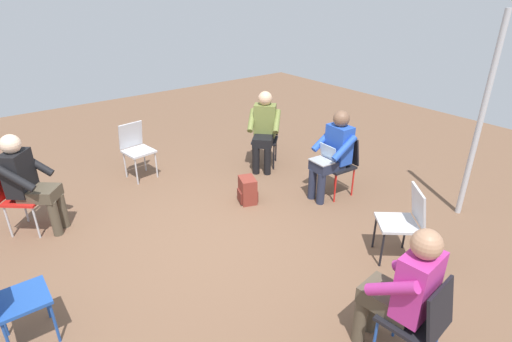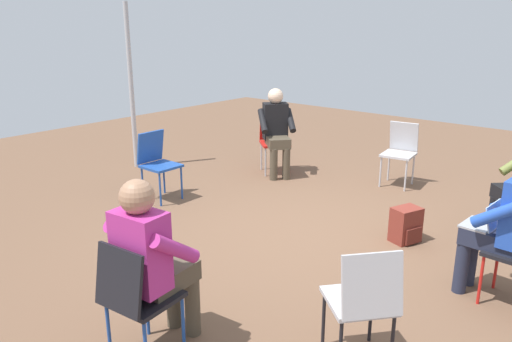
# 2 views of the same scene
# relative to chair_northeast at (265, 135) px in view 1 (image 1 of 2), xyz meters

# --- Properties ---
(ground_plane) EXTENTS (14.00, 14.00, 0.00)m
(ground_plane) POSITION_rel_chair_northeast_xyz_m (-1.88, -1.43, -0.50)
(ground_plane) COLOR brown
(chair_northeast) EXTENTS (0.58, 0.58, 0.85)m
(chair_northeast) POSITION_rel_chair_northeast_xyz_m (0.00, 0.00, 0.00)
(chair_northeast) COLOR black
(chair_northeast) RESTS_ON ground
(chair_south) EXTENTS (0.44, 0.48, 0.85)m
(chair_south) POSITION_rel_chair_northeast_xyz_m (-1.54, -3.79, 0.00)
(chair_south) COLOR black
(chair_south) RESTS_ON ground
(chair_southeast) EXTENTS (0.58, 0.58, 0.85)m
(chair_southeast) POSITION_rel_chair_northeast_xyz_m (-0.41, -2.90, 0.00)
(chair_southeast) COLOR #B7B7BC
(chair_southeast) RESTS_ON ground
(chair_east) EXTENTS (0.46, 0.42, 0.85)m
(chair_east) POSITION_rel_chair_northeast_xyz_m (0.19, -1.47, 0.00)
(chair_east) COLOR black
(chair_east) RESTS_ON ground
(chair_west) EXTENTS (0.44, 0.40, 0.85)m
(chair_west) POSITION_rel_chair_northeast_xyz_m (-3.94, -1.68, 0.00)
(chair_west) COLOR #1E4799
(chair_west) RESTS_ON ground
(chair_northwest) EXTENTS (0.59, 0.58, 0.85)m
(chair_northwest) POSITION_rel_chair_northeast_xyz_m (-3.58, 0.20, 0.00)
(chair_northwest) COLOR red
(chair_northwest) RESTS_ON ground
(chair_north) EXTENTS (0.45, 0.49, 0.85)m
(chair_north) POSITION_rel_chair_northeast_xyz_m (-1.89, 0.80, 0.00)
(chair_north) COLOR #B7B7BC
(chair_north) RESTS_ON ground
(person_with_laptop) EXTENTS (0.54, 0.51, 1.24)m
(person_with_laptop) POSITION_rel_chair_northeast_xyz_m (0.02, -1.46, 0.20)
(person_with_laptop) COLOR #23283D
(person_with_laptop) RESTS_ON ground
(person_in_black) EXTENTS (0.63, 0.63, 1.24)m
(person_in_black) POSITION_rel_chair_northeast_xyz_m (-3.45, 0.09, 0.20)
(person_in_black) COLOR #4C4233
(person_in_black) RESTS_ON ground
(person_in_olive) EXTENTS (0.63, 0.63, 1.24)m
(person_in_olive) POSITION_rel_chair_northeast_xyz_m (-0.12, -0.12, 0.20)
(person_in_olive) COLOR black
(person_in_olive) RESTS_ON ground
(person_in_magenta) EXTENTS (0.53, 0.55, 1.24)m
(person_in_magenta) POSITION_rel_chair_northeast_xyz_m (-1.56, -3.63, 0.20)
(person_in_magenta) COLOR #4C4233
(person_in_magenta) RESTS_ON ground
(backpack_near_laptop_user) EXTENTS (0.30, 0.33, 0.36)m
(backpack_near_laptop_user) POSITION_rel_chair_northeast_xyz_m (-1.02, -0.89, -0.34)
(backpack_near_laptop_user) COLOR maroon
(backpack_near_laptop_user) RESTS_ON ground
(tent_pole_far) EXTENTS (0.07, 0.07, 2.52)m
(tent_pole_far) POSITION_rel_chair_northeast_xyz_m (1.04, -2.81, 0.76)
(tent_pole_far) COLOR #B2B2B7
(tent_pole_far) RESTS_ON ground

